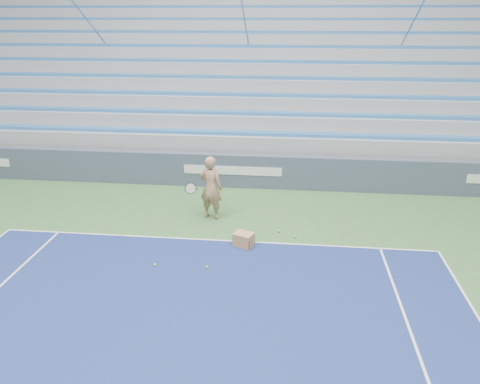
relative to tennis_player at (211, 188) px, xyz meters
name	(u,v)px	position (x,y,z in m)	size (l,w,h in m)	color
sponsor_barrier	(233,171)	(0.30, 2.60, -0.35)	(30.00, 0.32, 1.10)	#3F495F
bleachers	(249,89)	(0.29, 8.32, 1.46)	(31.00, 9.15, 7.30)	#999CA2
tennis_player	(211,188)	(0.00, 0.00, 0.00)	(0.98, 0.91, 1.80)	tan
ball_box	(244,240)	(1.08, -1.61, -0.73)	(0.56, 0.51, 0.34)	tan
tennis_ball_0	(155,265)	(-0.82, -2.81, -0.86)	(0.07, 0.07, 0.07)	#A5D82C
tennis_ball_1	(279,231)	(1.92, -0.75, -0.86)	(0.07, 0.07, 0.07)	#A5D82C
tennis_ball_2	(243,234)	(1.00, -1.04, -0.86)	(0.07, 0.07, 0.07)	#A5D82C
tennis_ball_3	(295,237)	(2.35, -1.03, -0.86)	(0.07, 0.07, 0.07)	#A5D82C
tennis_ball_4	(207,267)	(0.37, -2.78, -0.86)	(0.07, 0.07, 0.07)	#A5D82C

